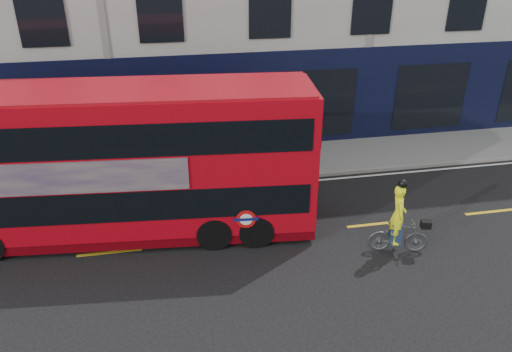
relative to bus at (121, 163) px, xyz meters
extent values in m
plane|color=black|center=(-0.53, -2.54, -2.29)|extent=(120.00, 120.00, 0.00)
cube|color=gray|center=(-0.53, 3.96, -2.23)|extent=(60.00, 3.00, 0.12)
cube|color=gray|center=(-0.53, 2.46, -2.22)|extent=(60.00, 0.12, 0.13)
cube|color=black|center=(-0.53, 5.44, -0.29)|extent=(50.00, 0.08, 4.00)
cube|color=silver|center=(-0.53, 2.16, -2.28)|extent=(58.00, 0.10, 0.01)
cube|color=#B20713|center=(-0.04, 0.01, 0.14)|extent=(11.19, 3.52, 3.95)
cube|color=#590309|center=(-0.04, 0.01, -1.99)|extent=(11.19, 3.47, 0.30)
cube|color=black|center=(-0.04, 0.01, -0.74)|extent=(10.76, 3.52, 0.90)
cube|color=black|center=(-0.04, 0.01, 1.16)|extent=(10.76, 3.52, 0.90)
cube|color=maroon|center=(-0.04, 0.01, 2.13)|extent=(10.96, 3.40, 0.08)
cube|color=black|center=(5.46, -0.51, -0.74)|extent=(0.25, 2.24, 0.90)
cube|color=black|center=(5.46, -0.51, 1.16)|extent=(0.25, 2.24, 0.90)
cube|color=gray|center=(-1.16, -1.18, 0.21)|extent=(5.98, 0.60, 0.90)
cylinder|color=red|center=(3.32, -1.60, -1.29)|extent=(0.56, 0.07, 0.56)
cylinder|color=white|center=(3.32, -1.60, -1.29)|extent=(0.36, 0.05, 0.36)
cube|color=#0C1459|center=(3.32, -1.61, -1.29)|extent=(0.70, 0.09, 0.09)
cylinder|color=black|center=(3.74, -0.35, -1.79)|extent=(1.23, 2.63, 1.00)
cylinder|color=black|center=(2.55, -0.24, -1.79)|extent=(1.23, 2.63, 1.00)
cylinder|color=black|center=(-3.63, 0.34, -1.79)|extent=(1.23, 2.63, 1.00)
imported|color=#4A4C4F|center=(7.51, -2.49, -1.79)|extent=(1.73, 0.86, 1.00)
imported|color=yellow|center=(7.42, -2.47, -1.07)|extent=(0.56, 0.72, 1.75)
cube|color=black|center=(8.19, -2.66, -1.37)|extent=(0.31, 0.27, 0.21)
cube|color=#1C2E4C|center=(7.42, -2.47, -1.66)|extent=(0.37, 0.43, 0.68)
sphere|color=black|center=(7.42, -2.47, -0.12)|extent=(0.25, 0.25, 0.25)
camera|label=1|loc=(1.38, -13.27, 6.03)|focal=35.00mm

